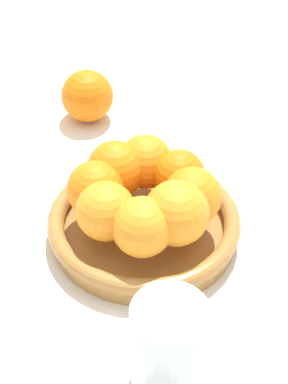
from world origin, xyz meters
TOP-DOWN VIEW (x-y plane):
  - ground_plane at (0.00, 0.00)m, footprint 4.00×4.00m
  - fruit_bowl at (0.00, 0.00)m, footprint 0.25×0.25m
  - orange_pile at (-0.00, 0.00)m, footprint 0.19×0.18m
  - stray_orange at (0.23, -0.17)m, footprint 0.08×0.08m
  - drinking_glass at (-0.14, 0.17)m, footprint 0.08×0.08m

SIDE VIEW (x-z plane):
  - ground_plane at x=0.00m, z-range 0.00..0.00m
  - fruit_bowl at x=0.00m, z-range 0.00..0.04m
  - stray_orange at x=0.23m, z-range 0.00..0.08m
  - drinking_glass at x=-0.14m, z-range 0.00..0.12m
  - orange_pile at x=0.00m, z-range 0.04..0.12m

